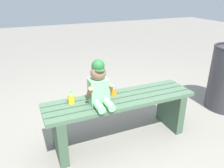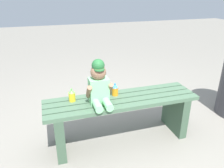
{
  "view_description": "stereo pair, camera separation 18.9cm",
  "coord_description": "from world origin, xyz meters",
  "px_view_note": "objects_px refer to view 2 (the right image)",
  "views": [
    {
      "loc": [
        -0.82,
        -1.68,
        1.41
      ],
      "look_at": [
        -0.11,
        -0.05,
        0.64
      ],
      "focal_mm": 35.55,
      "sensor_mm": 36.0,
      "label": 1
    },
    {
      "loc": [
        -0.64,
        -1.74,
        1.41
      ],
      "look_at": [
        -0.11,
        -0.05,
        0.64
      ],
      "focal_mm": 35.55,
      "sensor_mm": 36.0,
      "label": 2
    }
  ],
  "objects_px": {
    "child_figure": "(99,85)",
    "sippy_cup_left": "(72,95)",
    "park_bench": "(121,113)",
    "sippy_cup_right": "(115,90)"
  },
  "relations": [
    {
      "from": "park_bench",
      "to": "child_figure",
      "type": "relative_size",
      "value": 3.57
    },
    {
      "from": "park_bench",
      "to": "sippy_cup_right",
      "type": "relative_size",
      "value": 11.64
    },
    {
      "from": "child_figure",
      "to": "sippy_cup_right",
      "type": "xyz_separation_m",
      "value": [
        0.18,
        0.11,
        -0.12
      ]
    },
    {
      "from": "child_figure",
      "to": "sippy_cup_left",
      "type": "distance_m",
      "value": 0.28
    },
    {
      "from": "child_figure",
      "to": "sippy_cup_left",
      "type": "xyz_separation_m",
      "value": [
        -0.23,
        0.11,
        -0.12
      ]
    },
    {
      "from": "child_figure",
      "to": "park_bench",
      "type": "bearing_deg",
      "value": 7.34
    },
    {
      "from": "park_bench",
      "to": "child_figure",
      "type": "distance_m",
      "value": 0.4
    },
    {
      "from": "child_figure",
      "to": "sippy_cup_left",
      "type": "height_order",
      "value": "child_figure"
    },
    {
      "from": "child_figure",
      "to": "sippy_cup_right",
      "type": "distance_m",
      "value": 0.24
    },
    {
      "from": "sippy_cup_left",
      "to": "sippy_cup_right",
      "type": "bearing_deg",
      "value": 0.0
    }
  ]
}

